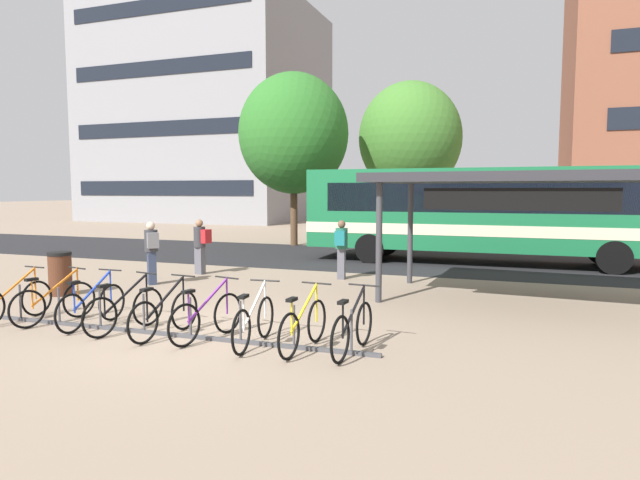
{
  "coord_description": "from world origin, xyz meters",
  "views": [
    {
      "loc": [
        5.22,
        -7.88,
        2.49
      ],
      "look_at": [
        0.52,
        4.92,
        1.23
      ],
      "focal_mm": 30.41,
      "sensor_mm": 36.0,
      "label": 1
    }
  ],
  "objects_px": {
    "parked_bicycle_blue_2": "(92,306)",
    "commuter_grey_pack_2": "(152,248)",
    "parked_bicycle_white_6": "(254,322)",
    "parked_bicycle_black_3": "(125,310)",
    "parked_bicycle_yellow_7": "(304,326)",
    "parked_bicycle_orange_1": "(54,303)",
    "parked_bicycle_orange_0": "(13,302)",
    "parked_bicycle_black_8": "(353,329)",
    "city_bus": "(488,211)",
    "parked_bicycle_purple_5": "(207,317)",
    "street_tree_1": "(410,138)",
    "street_tree_0": "(294,134)",
    "transit_shelter": "(522,181)",
    "trash_bin": "(60,273)",
    "commuter_teal_pack_1": "(341,245)",
    "parked_bicycle_black_4": "(165,314)",
    "commuter_red_pack_0": "(201,243)"
  },
  "relations": [
    {
      "from": "transit_shelter",
      "to": "parked_bicycle_orange_1",
      "type": "bearing_deg",
      "value": -144.56
    },
    {
      "from": "commuter_teal_pack_1",
      "to": "commuter_grey_pack_2",
      "type": "bearing_deg",
      "value": 112.32
    },
    {
      "from": "street_tree_1",
      "to": "parked_bicycle_black_4",
      "type": "bearing_deg",
      "value": -91.71
    },
    {
      "from": "parked_bicycle_black_8",
      "to": "transit_shelter",
      "type": "bearing_deg",
      "value": -21.08
    },
    {
      "from": "parked_bicycle_white_6",
      "to": "commuter_teal_pack_1",
      "type": "relative_size",
      "value": 1.04
    },
    {
      "from": "parked_bicycle_yellow_7",
      "to": "trash_bin",
      "type": "distance_m",
      "value": 7.41
    },
    {
      "from": "parked_bicycle_white_6",
      "to": "parked_bicycle_orange_1",
      "type": "bearing_deg",
      "value": 84.01
    },
    {
      "from": "city_bus",
      "to": "parked_bicycle_orange_1",
      "type": "bearing_deg",
      "value": -122.55
    },
    {
      "from": "parked_bicycle_black_3",
      "to": "street_tree_0",
      "type": "bearing_deg",
      "value": 23.02
    },
    {
      "from": "parked_bicycle_black_8",
      "to": "trash_bin",
      "type": "relative_size",
      "value": 1.67
    },
    {
      "from": "parked_bicycle_purple_5",
      "to": "street_tree_1",
      "type": "distance_m",
      "value": 19.17
    },
    {
      "from": "parked_bicycle_black_8",
      "to": "street_tree_0",
      "type": "bearing_deg",
      "value": 30.08
    },
    {
      "from": "parked_bicycle_orange_0",
      "to": "parked_bicycle_black_8",
      "type": "height_order",
      "value": "same"
    },
    {
      "from": "parked_bicycle_white_6",
      "to": "parked_bicycle_black_8",
      "type": "height_order",
      "value": "same"
    },
    {
      "from": "city_bus",
      "to": "parked_bicycle_white_6",
      "type": "bearing_deg",
      "value": -104.77
    },
    {
      "from": "parked_bicycle_white_6",
      "to": "parked_bicycle_yellow_7",
      "type": "xyz_separation_m",
      "value": [
        0.83,
        0.05,
        0.0
      ]
    },
    {
      "from": "parked_bicycle_blue_2",
      "to": "parked_bicycle_black_4",
      "type": "height_order",
      "value": "same"
    },
    {
      "from": "parked_bicycle_black_4",
      "to": "transit_shelter",
      "type": "distance_m",
      "value": 7.99
    },
    {
      "from": "parked_bicycle_white_6",
      "to": "trash_bin",
      "type": "xyz_separation_m",
      "value": [
        -6.26,
        2.2,
        0.13
      ]
    },
    {
      "from": "parked_bicycle_black_3",
      "to": "parked_bicycle_yellow_7",
      "type": "xyz_separation_m",
      "value": [
        3.37,
        0.05,
        0.0
      ]
    },
    {
      "from": "parked_bicycle_black_3",
      "to": "parked_bicycle_purple_5",
      "type": "relative_size",
      "value": 1.0
    },
    {
      "from": "city_bus",
      "to": "commuter_red_pack_0",
      "type": "distance_m",
      "value": 9.52
    },
    {
      "from": "parked_bicycle_purple_5",
      "to": "street_tree_1",
      "type": "xyz_separation_m",
      "value": [
        -0.22,
        18.62,
        4.59
      ]
    },
    {
      "from": "parked_bicycle_blue_2",
      "to": "parked_bicycle_white_6",
      "type": "relative_size",
      "value": 1.0
    },
    {
      "from": "commuter_teal_pack_1",
      "to": "street_tree_1",
      "type": "distance_m",
      "value": 12.62
    },
    {
      "from": "parked_bicycle_blue_2",
      "to": "street_tree_0",
      "type": "xyz_separation_m",
      "value": [
        -2.27,
        14.83,
        4.6
      ]
    },
    {
      "from": "transit_shelter",
      "to": "trash_bin",
      "type": "distance_m",
      "value": 10.85
    },
    {
      "from": "parked_bicycle_white_6",
      "to": "parked_bicycle_black_3",
      "type": "bearing_deg",
      "value": 84.97
    },
    {
      "from": "parked_bicycle_yellow_7",
      "to": "parked_bicycle_blue_2",
      "type": "bearing_deg",
      "value": 92.76
    },
    {
      "from": "parked_bicycle_white_6",
      "to": "commuter_teal_pack_1",
      "type": "height_order",
      "value": "commuter_teal_pack_1"
    },
    {
      "from": "transit_shelter",
      "to": "street_tree_1",
      "type": "relative_size",
      "value": 0.87
    },
    {
      "from": "street_tree_1",
      "to": "street_tree_0",
      "type": "bearing_deg",
      "value": -140.02
    },
    {
      "from": "commuter_grey_pack_2",
      "to": "parked_bicycle_white_6",
      "type": "bearing_deg",
      "value": -176.41
    },
    {
      "from": "parked_bicycle_orange_0",
      "to": "trash_bin",
      "type": "xyz_separation_m",
      "value": [
        -1.22,
        2.32,
        0.13
      ]
    },
    {
      "from": "parked_bicycle_blue_2",
      "to": "commuter_grey_pack_2",
      "type": "xyz_separation_m",
      "value": [
        -1.78,
        4.05,
        0.58
      ]
    },
    {
      "from": "parked_bicycle_purple_5",
      "to": "parked_bicycle_yellow_7",
      "type": "bearing_deg",
      "value": -77.97
    },
    {
      "from": "parked_bicycle_orange_1",
      "to": "commuter_grey_pack_2",
      "type": "bearing_deg",
      "value": 25.06
    },
    {
      "from": "parked_bicycle_orange_0",
      "to": "parked_bicycle_black_8",
      "type": "bearing_deg",
      "value": -84.4
    },
    {
      "from": "street_tree_0",
      "to": "parked_bicycle_black_4",
      "type": "bearing_deg",
      "value": -75.26
    },
    {
      "from": "commuter_red_pack_0",
      "to": "parked_bicycle_black_3",
      "type": "bearing_deg",
      "value": 121.03
    },
    {
      "from": "parked_bicycle_black_3",
      "to": "parked_bicycle_purple_5",
      "type": "bearing_deg",
      "value": -76.86
    },
    {
      "from": "parked_bicycle_yellow_7",
      "to": "transit_shelter",
      "type": "height_order",
      "value": "transit_shelter"
    },
    {
      "from": "parked_bicycle_white_6",
      "to": "commuter_red_pack_0",
      "type": "bearing_deg",
      "value": 33.61
    },
    {
      "from": "parked_bicycle_blue_2",
      "to": "commuter_grey_pack_2",
      "type": "relative_size",
      "value": 1.03
    },
    {
      "from": "parked_bicycle_yellow_7",
      "to": "parked_bicycle_orange_1",
      "type": "bearing_deg",
      "value": 92.87
    },
    {
      "from": "parked_bicycle_blue_2",
      "to": "city_bus",
      "type": "bearing_deg",
      "value": -28.7
    },
    {
      "from": "parked_bicycle_blue_2",
      "to": "street_tree_1",
      "type": "bearing_deg",
      "value": -6.68
    },
    {
      "from": "parked_bicycle_black_4",
      "to": "parked_bicycle_black_8",
      "type": "xyz_separation_m",
      "value": [
        3.28,
        0.17,
        0.0
      ]
    },
    {
      "from": "transit_shelter",
      "to": "commuter_teal_pack_1",
      "type": "xyz_separation_m",
      "value": [
        -4.66,
        1.56,
        -1.73
      ]
    },
    {
      "from": "parked_bicycle_yellow_7",
      "to": "commuter_grey_pack_2",
      "type": "bearing_deg",
      "value": 58.67
    }
  ]
}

